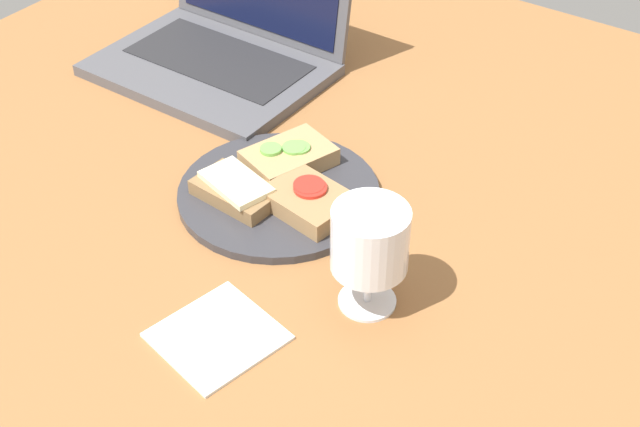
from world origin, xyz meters
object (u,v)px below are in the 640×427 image
at_px(sandwich_with_tomato, 310,199).
at_px(napkin, 217,336).
at_px(sandwich_with_cheese, 237,190).
at_px(laptop, 224,43).
at_px(sandwich_with_cucumber, 289,157).
at_px(wine_glass, 370,243).
at_px(plate, 279,194).

bearing_deg(sandwich_with_tomato, napkin, -80.07).
distance_m(sandwich_with_cheese, laptop, 0.35).
relative_size(sandwich_with_cucumber, napkin, 1.09).
distance_m(sandwich_with_cucumber, napkin, 0.30).
bearing_deg(wine_glass, sandwich_with_cucumber, 146.16).
height_order(sandwich_with_tomato, laptop, laptop).
xyz_separation_m(sandwich_with_cucumber, napkin, (0.11, -0.28, -0.02)).
bearing_deg(laptop, plate, -39.05).
bearing_deg(sandwich_with_cucumber, sandwich_with_cheese, -97.37).
bearing_deg(plate, sandwich_with_cucumber, 112.69).
relative_size(wine_glass, laptop, 0.38).
bearing_deg(sandwich_with_cucumber, napkin, -68.01).
xyz_separation_m(plate, napkin, (0.09, -0.23, -0.00)).
bearing_deg(plate, sandwich_with_tomato, -7.00).
bearing_deg(sandwich_with_cucumber, plate, -67.31).
relative_size(plate, sandwich_with_cucumber, 1.99).
relative_size(sandwich_with_cucumber, laptop, 0.38).
height_order(sandwich_with_cucumber, wine_glass, wine_glass).
height_order(plate, napkin, plate).
bearing_deg(napkin, plate, 111.83).
relative_size(sandwich_with_cucumber, wine_glass, 1.00).
height_order(wine_glass, laptop, laptop).
relative_size(sandwich_with_tomato, sandwich_with_cucumber, 0.89).
xyz_separation_m(wine_glass, laptop, (-0.46, 0.31, -0.05)).
relative_size(laptop, napkin, 2.86).
distance_m(wine_glass, laptop, 0.56).
bearing_deg(sandwich_with_cheese, sandwich_with_tomato, 22.90).
height_order(sandwich_with_tomato, sandwich_with_cucumber, same).
distance_m(plate, napkin, 0.25).
xyz_separation_m(plate, sandwich_with_tomato, (0.05, -0.01, 0.02)).
xyz_separation_m(sandwich_with_cheese, wine_glass, (0.23, -0.05, 0.06)).
distance_m(sandwich_with_cucumber, sandwich_with_cheese, 0.09).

